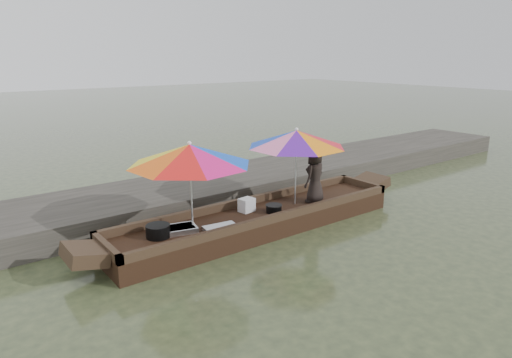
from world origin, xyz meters
TOP-DOWN VIEW (x-y plane):
  - water at (0.00, 0.00)m, footprint 80.00×80.00m
  - dock at (0.00, 2.20)m, footprint 22.00×2.20m
  - boat_hull at (0.00, 0.00)m, footprint 6.00×1.20m
  - cooking_pot at (-2.05, 0.07)m, footprint 0.40×0.40m
  - tray_crayfish at (-1.67, 0.07)m, footprint 0.66×0.52m
  - tray_scallop at (-1.05, -0.31)m, footprint 0.62×0.47m
  - charcoal_grill at (0.24, -0.14)m, footprint 0.30×0.30m
  - supply_bag at (-0.14, 0.22)m, footprint 0.31×0.26m
  - vendor at (1.31, -0.14)m, footprint 0.62×0.48m
  - umbrella_bow at (-1.44, 0.00)m, footprint 2.55×2.55m
  - umbrella_stern at (0.91, 0.00)m, footprint 2.45×2.45m

SIDE VIEW (x-z plane):
  - water at x=0.00m, z-range 0.00..0.00m
  - boat_hull at x=0.00m, z-range 0.00..0.35m
  - dock at x=0.00m, z-range 0.00..0.50m
  - tray_scallop at x=-1.05m, z-range 0.35..0.41m
  - tray_crayfish at x=-1.67m, z-range 0.35..0.44m
  - charcoal_grill at x=0.24m, z-range 0.35..0.49m
  - cooking_pot at x=-2.05m, z-range 0.35..0.56m
  - supply_bag at x=-0.14m, z-range 0.35..0.61m
  - vendor at x=1.31m, z-range 0.35..1.46m
  - umbrella_bow at x=-1.44m, z-range 0.35..1.90m
  - umbrella_stern at x=0.91m, z-range 0.35..1.90m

